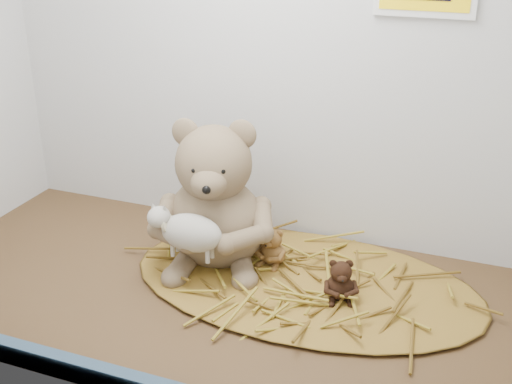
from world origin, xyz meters
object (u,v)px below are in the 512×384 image
at_px(toy_lamb, 192,233).
at_px(mini_teddy_tan, 273,245).
at_px(mini_teddy_brown, 341,278).
at_px(main_teddy, 215,193).

distance_m(toy_lamb, mini_teddy_tan, 0.18).
height_order(toy_lamb, mini_teddy_brown, toy_lamb).
height_order(main_teddy, mini_teddy_brown, main_teddy).
distance_m(main_teddy, toy_lamb, 0.11).
height_order(main_teddy, mini_teddy_tan, main_teddy).
bearing_deg(mini_teddy_brown, mini_teddy_tan, 134.30).
relative_size(toy_lamb, mini_teddy_brown, 1.94).
xyz_separation_m(toy_lamb, mini_teddy_brown, (0.27, 0.05, -0.06)).
relative_size(main_teddy, toy_lamb, 1.94).
bearing_deg(mini_teddy_brown, toy_lamb, 169.37).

